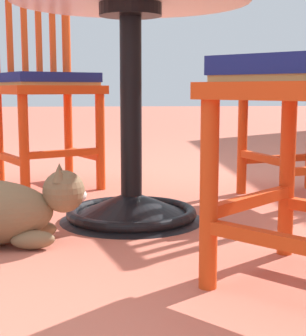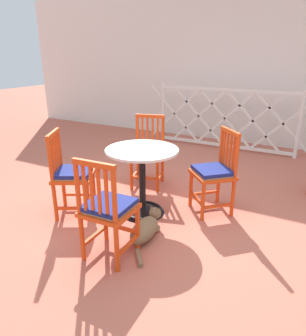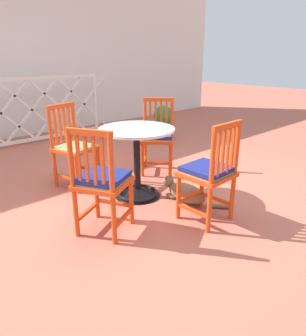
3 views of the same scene
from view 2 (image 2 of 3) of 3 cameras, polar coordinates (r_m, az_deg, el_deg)
The scene contains 9 objects.
ground_plane at distance 3.40m, azimuth -0.60°, elevation -9.01°, with size 24.00×24.00×0.00m, color #BC604C.
building_wall_backdrop at distance 6.34m, azimuth 15.76°, elevation 17.21°, with size 10.00×0.20×2.80m, color silver.
lattice_fence_panel at distance 5.80m, azimuth 12.88°, elevation 8.79°, with size 2.97×0.06×1.11m.
cafe_table at distance 3.38m, azimuth -1.92°, elevation -3.77°, with size 0.76×0.76×0.73m.
orange_chair_tucked_in at distance 2.63m, azimuth -8.18°, elevation -7.46°, with size 0.41×0.41×0.91m.
orange_chair_at_corner at distance 3.42m, azimuth 11.06°, elevation -0.91°, with size 0.57×0.57×0.91m.
orange_chair_near_fence at distance 4.06m, azimuth -0.96°, elevation 2.68°, with size 0.49×0.49×0.91m.
orange_chair_facing_out at distance 3.42m, azimuth -14.58°, elevation -1.21°, with size 0.54×0.54×0.91m.
tabby_cat at distance 3.03m, azimuth -1.26°, elevation -10.84°, with size 0.32×0.72×0.23m.
Camera 2 is at (1.42, -2.60, 1.66)m, focal length 33.62 mm.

